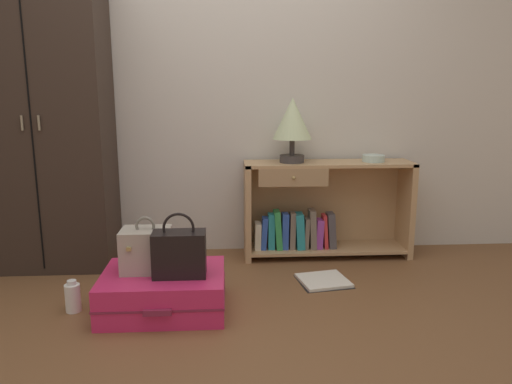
% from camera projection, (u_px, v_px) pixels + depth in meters
% --- Properties ---
extents(ground_plane, '(9.00, 9.00, 0.00)m').
position_uv_depth(ground_plane, '(219.00, 348.00, 2.30)').
color(ground_plane, brown).
extents(back_wall, '(6.40, 0.10, 2.60)m').
position_uv_depth(back_wall, '(218.00, 71.00, 3.49)').
color(back_wall, beige).
rests_on(back_wall, ground_plane).
extents(wardrobe, '(0.81, 0.47, 1.96)m').
position_uv_depth(wardrobe, '(44.00, 120.00, 3.20)').
color(wardrobe, '#33261E').
rests_on(wardrobe, ground_plane).
extents(bookshelf, '(1.17, 0.32, 0.68)m').
position_uv_depth(bookshelf, '(318.00, 211.00, 3.52)').
color(bookshelf, tan).
rests_on(bookshelf, ground_plane).
extents(table_lamp, '(0.27, 0.27, 0.44)m').
position_uv_depth(table_lamp, '(292.00, 121.00, 3.37)').
color(table_lamp, '#3D3838').
rests_on(table_lamp, bookshelf).
extents(bowl, '(0.15, 0.15, 0.05)m').
position_uv_depth(bowl, '(373.00, 158.00, 3.45)').
color(bowl, silver).
rests_on(bowl, bookshelf).
extents(suitcase_large, '(0.66, 0.53, 0.21)m').
position_uv_depth(suitcase_large, '(164.00, 291.00, 2.68)').
color(suitcase_large, '#DB2860').
rests_on(suitcase_large, ground_plane).
extents(train_case, '(0.26, 0.21, 0.30)m').
position_uv_depth(train_case, '(146.00, 250.00, 2.66)').
color(train_case, '#A89E8E').
rests_on(train_case, suitcase_large).
extents(handbag, '(0.28, 0.15, 0.34)m').
position_uv_depth(handbag, '(179.00, 253.00, 2.59)').
color(handbag, black).
rests_on(handbag, suitcase_large).
extents(bottle, '(0.08, 0.08, 0.18)m').
position_uv_depth(bottle, '(73.00, 297.00, 2.66)').
color(bottle, white).
rests_on(bottle, ground_plane).
extents(open_book_on_floor, '(0.34, 0.33, 0.02)m').
position_uv_depth(open_book_on_floor, '(324.00, 281.00, 3.08)').
color(open_book_on_floor, white).
rests_on(open_book_on_floor, ground_plane).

